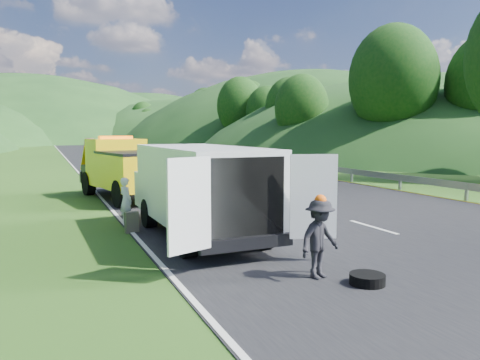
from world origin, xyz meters
name	(u,v)px	position (x,y,z in m)	size (l,w,h in m)	color
ground	(256,223)	(0.00, 0.00, 0.00)	(320.00, 320.00, 0.00)	#38661E
road_surface	(131,157)	(3.00, 40.00, 0.01)	(14.00, 200.00, 0.02)	black
guardrail	(167,152)	(10.30, 52.50, 0.00)	(0.06, 140.00, 1.52)	gray
tree_line_right	(230,148)	(23.00, 60.00, 0.00)	(14.00, 140.00, 14.00)	#264C16
hills_backdrop	(88,141)	(6.50, 134.70, 0.00)	(201.00, 288.60, 44.00)	#2D5B23
tow_truck	(126,168)	(-2.91, 7.15, 1.33)	(3.42, 6.64, 2.72)	black
white_van	(199,186)	(-2.23, -1.08, 1.42)	(3.88, 7.13, 2.51)	black
woman	(126,224)	(-3.83, 1.52, 0.00)	(0.53, 0.39, 1.46)	white
child	(193,238)	(-2.48, -1.20, 0.00)	(0.49, 0.38, 1.02)	#CCC86D
worker	(319,279)	(-1.20, -5.59, 0.00)	(1.03, 0.59, 1.59)	black
suitcase	(132,222)	(-3.90, 0.16, 0.30)	(0.38, 0.21, 0.61)	#504C3C
spare_tire	(367,285)	(-0.57, -6.29, 0.00)	(0.68, 0.68, 0.20)	black
passing_suv	(238,181)	(4.36, 11.96, 0.00)	(2.59, 5.61, 1.56)	black
dist_car_a	(97,153)	(0.48, 50.57, 0.00)	(1.65, 4.10, 1.40)	#45464A
dist_car_b	(109,147)	(5.28, 75.74, 0.00)	(1.37, 3.91, 1.29)	brown
dist_car_c	(90,146)	(2.57, 83.00, 0.00)	(2.12, 5.21, 1.51)	#9E4F5F
dist_car_d	(82,144)	(2.45, 102.39, 0.00)	(1.65, 4.10, 1.40)	#57534C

